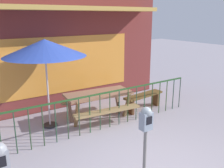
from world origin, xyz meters
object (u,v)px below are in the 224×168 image
picnic_table_left (99,98)px  patio_umbrella (45,48)px  parking_meter_near (146,127)px  patio_bench (144,98)px

picnic_table_left → patio_umbrella: bearing=165.8°
picnic_table_left → patio_umbrella: (-1.28, 0.33, 1.42)m
patio_umbrella → parking_meter_near: bearing=-81.9°
patio_bench → parking_meter_near: 3.72m
picnic_table_left → parking_meter_near: parking_meter_near is taller
patio_bench → parking_meter_near: size_ratio=1.00×
picnic_table_left → patio_bench: picnic_table_left is taller
patio_umbrella → patio_bench: (2.82, -0.42, -1.68)m
picnic_table_left → patio_bench: 1.56m
picnic_table_left → parking_meter_near: bearing=-106.2°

